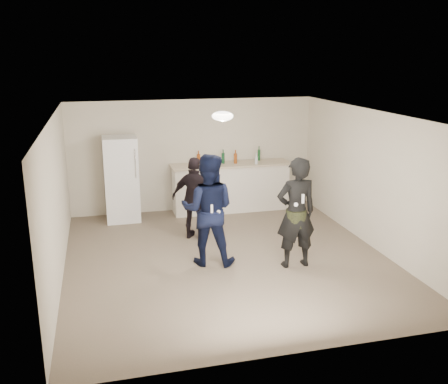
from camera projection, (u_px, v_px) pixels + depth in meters
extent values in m
plane|color=#6B5B4C|center=(227.00, 258.00, 8.76)|extent=(6.00, 6.00, 0.00)
plane|color=silver|center=(227.00, 115.00, 8.09)|extent=(6.00, 6.00, 0.00)
plane|color=beige|center=(194.00, 155.00, 11.22)|extent=(6.00, 0.00, 6.00)
plane|color=beige|center=(293.00, 257.00, 5.62)|extent=(6.00, 0.00, 6.00)
plane|color=beige|center=(56.00, 201.00, 7.77)|extent=(0.00, 6.00, 6.00)
plane|color=beige|center=(373.00, 180.00, 9.07)|extent=(0.00, 6.00, 6.00)
cube|color=silver|center=(231.00, 188.00, 11.29)|extent=(2.60, 0.56, 1.05)
cube|color=#C1B196|center=(231.00, 164.00, 11.15)|extent=(2.68, 0.64, 0.04)
cube|color=white|center=(121.00, 179.00, 10.56)|extent=(0.70, 0.70, 1.80)
cylinder|color=silver|center=(135.00, 163.00, 10.17)|extent=(0.02, 0.02, 0.60)
ellipsoid|color=white|center=(223.00, 116.00, 8.38)|extent=(0.36, 0.36, 0.16)
cylinder|color=silver|center=(217.00, 159.00, 11.16)|extent=(0.08, 0.08, 0.17)
imported|color=#0E163B|center=(208.00, 210.00, 8.32)|extent=(1.10, 0.98, 1.90)
imported|color=black|center=(296.00, 213.00, 8.20)|extent=(0.69, 0.46, 1.87)
cylinder|color=#2B3317|center=(296.00, 218.00, 8.22)|extent=(0.34, 0.34, 0.28)
imported|color=black|center=(195.00, 198.00, 9.50)|extent=(1.00, 0.81, 1.60)
cube|color=silver|center=(212.00, 209.00, 8.03)|extent=(0.04, 0.04, 0.15)
sphere|color=silver|center=(218.00, 212.00, 8.11)|extent=(0.07, 0.07, 0.07)
cube|color=silver|center=(303.00, 199.00, 7.88)|extent=(0.04, 0.04, 0.15)
sphere|color=white|center=(296.00, 205.00, 7.92)|extent=(0.07, 0.07, 0.07)
cylinder|color=#175125|center=(259.00, 155.00, 11.43)|extent=(0.06, 0.06, 0.25)
cylinder|color=#8F4014|center=(199.00, 159.00, 11.09)|extent=(0.08, 0.08, 0.22)
cylinder|color=#134423|center=(223.00, 158.00, 11.12)|extent=(0.07, 0.07, 0.24)
cylinder|color=#8F4014|center=(235.00, 159.00, 11.13)|extent=(0.07, 0.07, 0.22)
cylinder|color=white|center=(256.00, 160.00, 11.08)|extent=(0.07, 0.07, 0.17)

